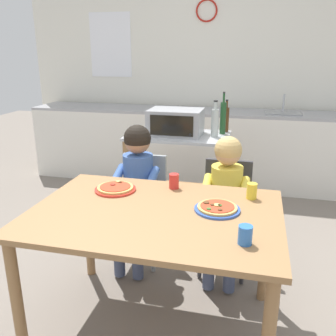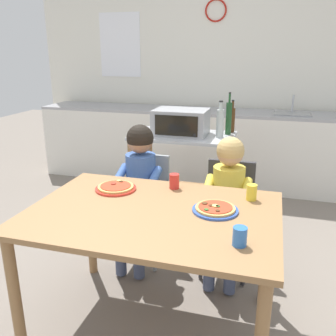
# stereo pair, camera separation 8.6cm
# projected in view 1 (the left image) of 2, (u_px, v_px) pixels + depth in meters

# --- Properties ---
(ground_plane) EXTENTS (11.85, 11.85, 0.00)m
(ground_plane) POSITION_uv_depth(u_px,v_px,m) (191.00, 234.00, 3.30)
(ground_plane) COLOR slate
(back_wall_tiled) EXTENTS (5.02, 0.14, 2.70)m
(back_wall_tiled) POSITION_uv_depth(u_px,v_px,m) (219.00, 70.00, 4.59)
(back_wall_tiled) COLOR white
(back_wall_tiled) RESTS_ON ground
(kitchen_counter) EXTENTS (4.52, 0.60, 1.10)m
(kitchen_counter) POSITION_uv_depth(u_px,v_px,m) (213.00, 147.00, 4.48)
(kitchen_counter) COLOR silver
(kitchen_counter) RESTS_ON ground
(kitchen_island_cart) EXTENTS (0.91, 0.56, 0.86)m
(kitchen_island_cart) POSITION_uv_depth(u_px,v_px,m) (178.00, 165.00, 3.40)
(kitchen_island_cart) COLOR #B7BABF
(kitchen_island_cart) RESTS_ON ground
(toaster_oven) EXTENTS (0.47, 0.35, 0.23)m
(toaster_oven) POSITION_uv_depth(u_px,v_px,m) (176.00, 122.00, 3.27)
(toaster_oven) COLOR #999BA0
(toaster_oven) RESTS_ON kitchen_island_cart
(bottle_clear_vinegar) EXTENTS (0.07, 0.07, 0.32)m
(bottle_clear_vinegar) POSITION_uv_depth(u_px,v_px,m) (215.00, 122.00, 3.17)
(bottle_clear_vinegar) COLOR #ADB7B2
(bottle_clear_vinegar) RESTS_ON kitchen_island_cart
(bottle_slim_sauce) EXTENTS (0.05, 0.05, 0.38)m
(bottle_slim_sauce) POSITION_uv_depth(u_px,v_px,m) (223.00, 117.00, 3.29)
(bottle_slim_sauce) COLOR #1E4723
(bottle_slim_sauce) RESTS_ON kitchen_island_cart
(bottle_squat_spirits) EXTENTS (0.05, 0.05, 0.30)m
(bottle_squat_spirits) POSITION_uv_depth(u_px,v_px,m) (226.00, 119.00, 3.39)
(bottle_squat_spirits) COLOR #4C2D14
(bottle_squat_spirits) RESTS_ON kitchen_island_cart
(dining_table) EXTENTS (1.35, 0.95, 0.76)m
(dining_table) POSITION_uv_depth(u_px,v_px,m) (155.00, 227.00, 2.00)
(dining_table) COLOR olive
(dining_table) RESTS_ON ground
(dining_chair_left) EXTENTS (0.36, 0.36, 0.81)m
(dining_chair_left) POSITION_uv_depth(u_px,v_px,m) (142.00, 200.00, 2.82)
(dining_chair_left) COLOR gray
(dining_chair_left) RESTS_ON ground
(dining_chair_right) EXTENTS (0.36, 0.36, 0.81)m
(dining_chair_right) POSITION_uv_depth(u_px,v_px,m) (226.00, 208.00, 2.68)
(dining_chair_right) COLOR #333338
(dining_chair_right) RESTS_ON ground
(child_in_blue_striped_shirt) EXTENTS (0.32, 0.42, 1.06)m
(child_in_blue_striped_shirt) POSITION_uv_depth(u_px,v_px,m) (136.00, 180.00, 2.65)
(child_in_blue_striped_shirt) COLOR #424C6B
(child_in_blue_striped_shirt) RESTS_ON ground
(child_in_yellow_shirt) EXTENTS (0.32, 0.42, 1.01)m
(child_in_yellow_shirt) POSITION_uv_depth(u_px,v_px,m) (225.00, 192.00, 2.51)
(child_in_yellow_shirt) COLOR #424C6B
(child_in_yellow_shirt) RESTS_ON ground
(pizza_plate_red_rimmed) EXTENTS (0.25, 0.25, 0.03)m
(pizza_plate_red_rimmed) POSITION_uv_depth(u_px,v_px,m) (115.00, 188.00, 2.26)
(pizza_plate_red_rimmed) COLOR red
(pizza_plate_red_rimmed) RESTS_ON dining_table
(pizza_plate_blue_rimmed) EXTENTS (0.25, 0.25, 0.03)m
(pizza_plate_blue_rimmed) POSITION_uv_depth(u_px,v_px,m) (217.00, 208.00, 1.98)
(pizza_plate_blue_rimmed) COLOR #3356B7
(pizza_plate_blue_rimmed) RESTS_ON dining_table
(drinking_cup_red) EXTENTS (0.06, 0.06, 0.09)m
(drinking_cup_red) POSITION_uv_depth(u_px,v_px,m) (174.00, 181.00, 2.29)
(drinking_cup_red) COLOR red
(drinking_cup_red) RESTS_ON dining_table
(drinking_cup_yellow) EXTENTS (0.06, 0.06, 0.09)m
(drinking_cup_yellow) POSITION_uv_depth(u_px,v_px,m) (252.00, 191.00, 2.13)
(drinking_cup_yellow) COLOR yellow
(drinking_cup_yellow) RESTS_ON dining_table
(drinking_cup_blue) EXTENTS (0.06, 0.06, 0.09)m
(drinking_cup_blue) POSITION_uv_depth(u_px,v_px,m) (245.00, 235.00, 1.63)
(drinking_cup_blue) COLOR blue
(drinking_cup_blue) RESTS_ON dining_table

